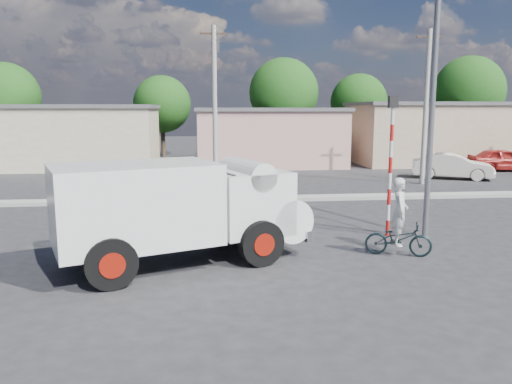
{
  "coord_description": "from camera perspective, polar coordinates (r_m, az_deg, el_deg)",
  "views": [
    {
      "loc": [
        -2.51,
        -13.37,
        3.98
      ],
      "look_at": [
        -0.89,
        2.54,
        1.3
      ],
      "focal_mm": 35.0,
      "sensor_mm": 36.0,
      "label": 1
    }
  ],
  "objects": [
    {
      "name": "truck",
      "position": [
        12.96,
        -8.24,
        -1.74
      ],
      "size": [
        6.83,
        4.46,
        2.66
      ],
      "rotation": [
        0.0,
        0.0,
        0.37
      ],
      "color": "black",
      "rests_on": "ground"
    },
    {
      "name": "cyclist",
      "position": [
        14.12,
        16.04,
        -3.37
      ],
      "size": [
        0.64,
        0.78,
        1.85
      ],
      "primitive_type": "imported",
      "rotation": [
        0.0,
        0.0,
        1.23
      ],
      "color": "silver",
      "rests_on": "ground"
    },
    {
      "name": "median",
      "position": [
        21.87,
        0.86,
        -0.76
      ],
      "size": [
        40.0,
        0.8,
        0.16
      ],
      "primitive_type": "cube",
      "color": "#99968E",
      "rests_on": "ground"
    },
    {
      "name": "utility_poles",
      "position": [
        26.02,
        7.07,
        9.64
      ],
      "size": [
        35.4,
        0.24,
        8.0
      ],
      "color": "#99968E",
      "rests_on": "ground"
    },
    {
      "name": "building_row",
      "position": [
        35.6,
        0.0,
        6.54
      ],
      "size": [
        37.8,
        7.3,
        4.44
      ],
      "color": "beige",
      "rests_on": "ground"
    },
    {
      "name": "car_red",
      "position": [
        35.91,
        26.38,
        3.33
      ],
      "size": [
        4.46,
        2.26,
        1.46
      ],
      "primitive_type": "imported",
      "rotation": [
        0.0,
        0.0,
        1.44
      ],
      "color": "#B1231F",
      "rests_on": "ground"
    },
    {
      "name": "tree_row",
      "position": [
        42.3,
        2.75,
        10.88
      ],
      "size": [
        43.62,
        7.43,
        8.42
      ],
      "color": "#38281E",
      "rests_on": "ground"
    },
    {
      "name": "ground_plane",
      "position": [
        14.18,
        4.64,
        -6.83
      ],
      "size": [
        120.0,
        120.0,
        0.0
      ],
      "primitive_type": "plane",
      "color": "#28282B",
      "rests_on": "ground"
    },
    {
      "name": "car_cream",
      "position": [
        30.71,
        21.55,
        2.76
      ],
      "size": [
        4.65,
        3.24,
        1.45
      ],
      "primitive_type": "imported",
      "rotation": [
        0.0,
        0.0,
        1.14
      ],
      "color": "silver",
      "rests_on": "ground"
    },
    {
      "name": "bicycle",
      "position": [
        14.22,
        15.95,
        -5.17
      ],
      "size": [
        1.88,
        1.17,
        0.93
      ],
      "primitive_type": "imported",
      "rotation": [
        0.0,
        0.0,
        1.23
      ],
      "color": "black",
      "rests_on": "ground"
    },
    {
      "name": "streetlight",
      "position": [
        16.05,
        19.13,
        12.51
      ],
      "size": [
        2.34,
        0.22,
        9.0
      ],
      "color": "slate",
      "rests_on": "ground"
    },
    {
      "name": "traffic_pole",
      "position": [
        15.99,
        15.16,
        4.21
      ],
      "size": [
        0.28,
        0.18,
        4.36
      ],
      "color": "red",
      "rests_on": "ground"
    }
  ]
}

